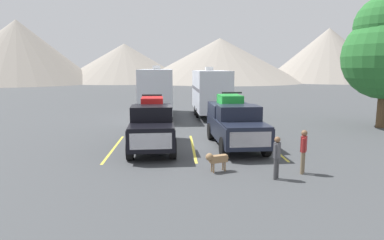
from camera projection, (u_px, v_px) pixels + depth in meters
name	position (u px, v px, depth m)	size (l,w,h in m)	color
ground_plane	(192.00, 144.00, 16.81)	(240.00, 240.00, 0.00)	#3F4244
pickup_truck_a	(152.00, 124.00, 15.89)	(2.32, 5.41, 2.54)	black
pickup_truck_b	(235.00, 122.00, 16.36)	(2.39, 5.45, 2.63)	black
lot_stripe_a	(114.00, 148.00, 16.02)	(0.12, 5.50, 0.01)	gold
lot_stripe_b	(193.00, 147.00, 16.21)	(0.12, 5.50, 0.01)	gold
lot_stripe_c	(270.00, 146.00, 16.39)	(0.12, 5.50, 0.01)	gold
camper_trailer_a	(156.00, 90.00, 25.96)	(2.63, 8.87, 4.02)	silver
camper_trailer_b	(211.00, 90.00, 26.20)	(2.60, 7.94, 3.92)	silver
person_a	(277.00, 155.00, 11.49)	(0.28, 0.28, 1.52)	#3F3F42
person_b	(304.00, 149.00, 12.09)	(0.29, 0.32, 1.63)	#726047
dog	(216.00, 159.00, 12.35)	(0.93, 0.51, 0.74)	olive
mountain_ridge	(171.00, 58.00, 85.43)	(151.43, 47.13, 14.98)	gray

